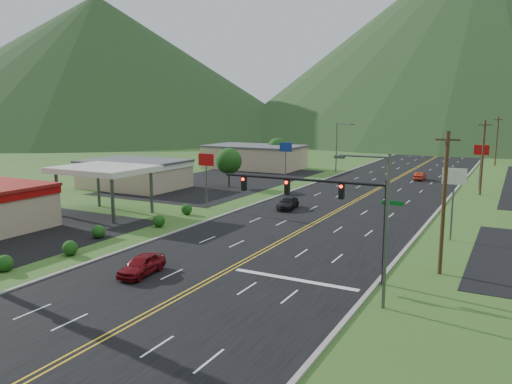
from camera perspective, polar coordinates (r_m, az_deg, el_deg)
The scene contains 23 objects.
ground at distance 27.68m, azimuth -16.20°, elevation -15.35°, with size 500.00×500.00×0.00m, color #2C4E1B.
road at distance 27.68m, azimuth -16.20°, elevation -15.35°, with size 20.00×460.00×0.04m, color black.
traffic_signal at distance 34.30m, azimuth 8.12°, elevation -0.90°, with size 13.10×0.43×7.00m.
streetlight_east at distance 29.25m, azimuth 14.11°, elevation -3.19°, with size 3.28×0.25×9.00m.
streetlight_west at distance 92.83m, azimuth 9.37°, elevation 5.46°, with size 3.28×0.25×9.00m.
gas_canopy at distance 56.70m, azimuth -17.00°, elevation 2.39°, with size 10.00×8.00×5.30m.
building_west_mid at distance 75.38m, azimuth -13.75°, elevation 2.19°, with size 14.40×10.40×4.10m.
building_west_far at distance 97.70m, azimuth -0.18°, elevation 4.06°, with size 18.40×11.40×4.50m.
pole_sign_west_a at distance 57.78m, azimuth -5.72°, elevation 3.06°, with size 2.00×0.18×6.40m.
pole_sign_west_b at distance 76.98m, azimuth 3.41°, elevation 4.67°, with size 2.00×0.18×6.40m.
pole_sign_east_a at distance 46.48m, azimuth 21.67°, elevation 0.88°, with size 2.00×0.18×6.40m.
pole_sign_east_b at distance 78.19m, azimuth 24.35°, elevation 3.93°, with size 2.00×0.18×6.40m.
tree_west_a at distance 73.70m, azimuth -3.13°, elevation 3.56°, with size 3.84×3.84×5.82m.
tree_west_b at distance 99.77m, azimuth 2.44°, elevation 5.10°, with size 3.84×3.84×5.82m.
utility_pole_a at distance 36.59m, azimuth 20.68°, elevation -1.09°, with size 1.60×0.28×10.00m.
utility_pole_b at distance 73.18m, azimuth 24.48°, elevation 3.65°, with size 1.60×0.28×10.00m.
utility_pole_c at distance 113.04m, azimuth 25.81°, elevation 5.31°, with size 1.60×0.28×10.00m.
utility_pole_d at distance 152.97m, azimuth 26.46°, elevation 6.10°, with size 1.60×0.28×10.00m.
mountain_n at distance 240.47m, azimuth 24.46°, elevation 16.05°, with size 220.00×220.00×85.00m, color #173116.
mountain_nw at distance 235.94m, azimuth -17.51°, elevation 13.53°, with size 190.00×190.00×60.00m, color #173116.
car_red_near at distance 35.92m, azimuth -12.93°, elevation -8.17°, with size 1.68×4.17×1.42m, color maroon.
car_dark_mid at distance 57.77m, azimuth 3.67°, elevation -1.33°, with size 1.83×4.50×1.31m, color black.
car_red_far at distance 85.40m, azimuth 18.24°, elevation 1.71°, with size 1.36×3.91×1.29m, color #9D2311.
Camera 1 is at (17.86, -17.78, 11.43)m, focal length 35.00 mm.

